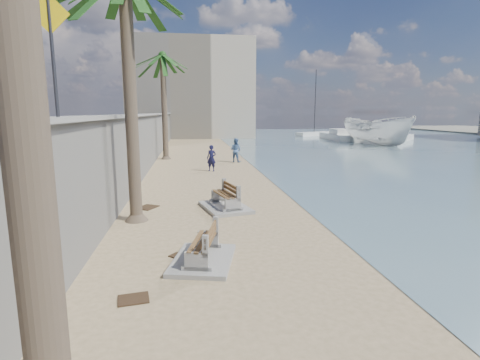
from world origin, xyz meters
TOP-DOWN VIEW (x-y plane):
  - ground_plane at (0.00, 0.00)m, footprint 140.00×140.00m
  - seawall at (-5.20, 20.00)m, footprint 0.45×70.00m
  - wall_cap at (-5.20, 20.00)m, footprint 0.80×70.00m
  - end_building at (-2.00, 52.00)m, footprint 18.00×12.00m
  - bench_near at (-2.08, 2.23)m, footprint 1.86×2.36m
  - bench_far at (-1.02, 7.38)m, footprint 2.05×2.58m
  - palm_back at (-4.24, 23.71)m, footprint 5.00×5.00m
  - pedestrian_sign at (-5.00, 1.50)m, footprint 0.78×0.07m
  - streetlight at (-5.10, 12.00)m, footprint 0.28×0.28m
  - person_a at (-0.99, 16.95)m, footprint 0.82×0.72m
  - person_b at (1.08, 21.14)m, footprint 1.21×1.15m
  - boat_cruiser at (19.13, 34.19)m, footprint 4.78×4.84m
  - yacht_near at (22.90, 37.84)m, footprint 10.00×10.12m
  - yacht_far at (17.81, 42.65)m, footprint 2.95×8.92m
  - sailboat_west at (17.45, 51.34)m, footprint 6.69×4.72m
  - debris_b at (-3.54, 0.49)m, footprint 0.67×0.57m
  - debris_c at (-4.05, 7.98)m, footprint 0.95×1.01m
  - debris_d at (-2.70, 2.69)m, footprint 0.55×0.54m

SIDE VIEW (x-z plane):
  - ground_plane at x=0.00m, z-range 0.00..0.00m
  - debris_b at x=-3.54m, z-range 0.00..0.03m
  - debris_c at x=-4.05m, z-range 0.00..0.03m
  - debris_d at x=-2.70m, z-range 0.00..0.03m
  - sailboat_west at x=17.45m, z-range -4.83..5.51m
  - yacht_near at x=22.90m, z-range -0.40..1.10m
  - yacht_far at x=17.81m, z-range -0.40..1.10m
  - bench_near at x=-2.08m, z-range -0.05..0.82m
  - bench_far at x=-1.02m, z-range -0.06..0.89m
  - person_a at x=-0.99m, z-range 0.00..1.91m
  - person_b at x=1.08m, z-range 0.00..1.99m
  - seawall at x=-5.20m, z-range 0.00..3.50m
  - boat_cruiser at x=19.13m, z-range -0.40..3.93m
  - wall_cap at x=-5.20m, z-range 3.49..3.61m
  - pedestrian_sign at x=-5.00m, z-range 3.95..6.35m
  - streetlight at x=-5.10m, z-range 4.08..9.21m
  - end_building at x=-2.00m, z-range 0.00..14.00m
  - palm_back at x=-4.24m, z-range 3.42..12.34m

